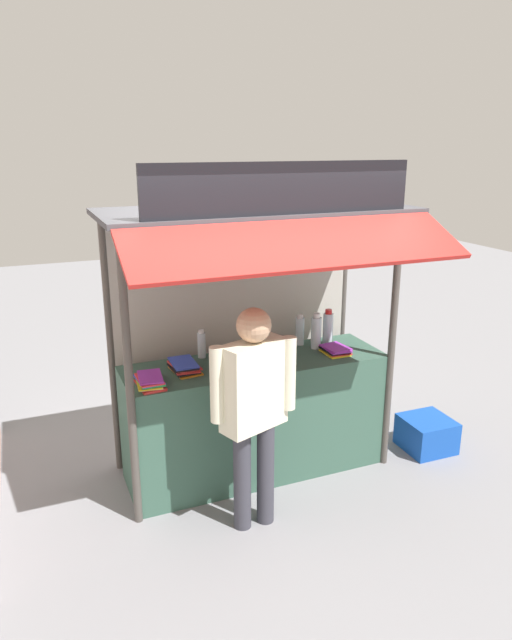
{
  "coord_description": "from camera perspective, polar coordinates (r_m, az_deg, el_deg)",
  "views": [
    {
      "loc": [
        -1.67,
        -4.05,
        2.69
      ],
      "look_at": [
        0.0,
        0.0,
        1.34
      ],
      "focal_mm": 32.45,
      "sensor_mm": 36.0,
      "label": 1
    }
  ],
  "objects": [
    {
      "name": "banana_bunch_inner_left",
      "position": [
        3.97,
        -0.85,
        5.94
      ],
      "size": [
        0.11,
        0.11,
        0.25
      ],
      "color": "#332D23"
    },
    {
      "name": "banana_bunch_inner_right",
      "position": [
        3.89,
        -4.49,
        5.4
      ],
      "size": [
        0.12,
        0.12,
        0.27
      ],
      "color": "#332D23"
    },
    {
      "name": "magazine_stack_mid_right",
      "position": [
        4.92,
        7.84,
        -2.94
      ],
      "size": [
        0.21,
        0.25,
        0.06
      ],
      "color": "yellow",
      "rests_on": "stall_counter"
    },
    {
      "name": "water_bottle_left",
      "position": [
        5.08,
        7.11,
        -0.8
      ],
      "size": [
        0.09,
        0.09,
        0.32
      ],
      "color": "silver",
      "rests_on": "stall_counter"
    },
    {
      "name": "water_bottle_back_right",
      "position": [
        5.06,
        4.35,
        -1.04
      ],
      "size": [
        0.08,
        0.08,
        0.27
      ],
      "color": "silver",
      "rests_on": "stall_counter"
    },
    {
      "name": "stall_counter",
      "position": [
        4.9,
        -0.0,
        -9.5
      ],
      "size": [
        2.16,
        0.65,
        0.99
      ],
      "primitive_type": "cube",
      "color": "#385B4C",
      "rests_on": "ground"
    },
    {
      "name": "ground_plane",
      "position": [
        5.14,
        -0.0,
        -14.45
      ],
      "size": [
        20.0,
        20.0,
        0.0
      ],
      "primitive_type": "plane",
      "color": "gray"
    },
    {
      "name": "water_bottle_far_left",
      "position": [
        4.97,
        5.95,
        -1.18
      ],
      "size": [
        0.09,
        0.09,
        0.31
      ],
      "color": "silver",
      "rests_on": "stall_counter"
    },
    {
      "name": "magazine_stack_rear_center",
      "position": [
        4.3,
        -10.43,
        -5.96
      ],
      "size": [
        0.21,
        0.31,
        0.07
      ],
      "color": "red",
      "rests_on": "stall_counter"
    },
    {
      "name": "plastic_crate",
      "position": [
        5.59,
        16.47,
        -10.71
      ],
      "size": [
        0.43,
        0.43,
        0.3
      ],
      "primitive_type": "cube",
      "rotation": [
        0.0,
        0.0,
        -0.02
      ],
      "color": "#194CB2",
      "rests_on": "ground"
    },
    {
      "name": "banana_bunch_rightmost",
      "position": [
        4.34,
        9.16,
        6.55
      ],
      "size": [
        0.12,
        0.11,
        0.26
      ],
      "color": "#332D23"
    },
    {
      "name": "vendor_person",
      "position": [
        4.02,
        -0.21,
        -7.88
      ],
      "size": [
        0.63,
        0.35,
        1.65
      ],
      "rotation": [
        0.0,
        0.0,
        0.34
      ],
      "color": "#383842",
      "rests_on": "ground"
    },
    {
      "name": "magazine_stack_front_left",
      "position": [
        4.63,
        -1.96,
        -3.91
      ],
      "size": [
        0.24,
        0.3,
        0.08
      ],
      "color": "blue",
      "rests_on": "stall_counter"
    },
    {
      "name": "stall_structure",
      "position": [
        4.63,
        -0.54,
        2.95
      ],
      "size": [
        2.36,
        1.53,
        2.57
      ],
      "color": "#4C4742",
      "rests_on": "ground"
    },
    {
      "name": "magazine_stack_front_right",
      "position": [
        4.52,
        -7.07,
        -4.58
      ],
      "size": [
        0.22,
        0.32,
        0.08
      ],
      "color": "orange",
      "rests_on": "stall_counter"
    },
    {
      "name": "water_bottle_right",
      "position": [
        4.77,
        -5.39,
        -2.42
      ],
      "size": [
        0.07,
        0.07,
        0.24
      ],
      "color": "silver",
      "rests_on": "stall_counter"
    }
  ]
}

